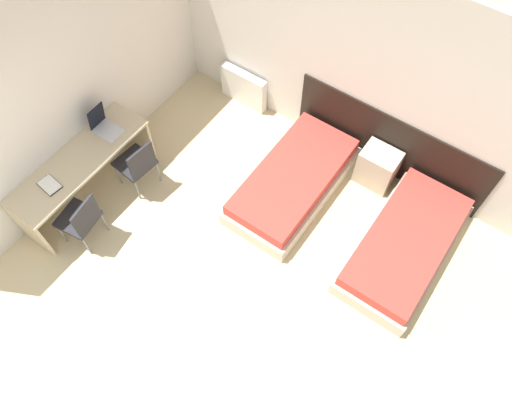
% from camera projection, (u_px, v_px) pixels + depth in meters
% --- Properties ---
extents(ground_plane, '(20.00, 20.00, 0.00)m').
position_uv_depth(ground_plane, '(144.00, 367.00, 5.34)').
color(ground_plane, beige).
extents(wall_back, '(5.59, 0.05, 2.70)m').
position_uv_depth(wall_back, '(342.00, 65.00, 5.78)').
color(wall_back, silver).
rests_on(wall_back, ground_plane).
extents(wall_left, '(0.05, 4.78, 2.70)m').
position_uv_depth(wall_left, '(80.00, 79.00, 5.66)').
color(wall_left, silver).
rests_on(wall_left, ground_plane).
extents(headboard_panel, '(2.59, 0.03, 0.98)m').
position_uv_depth(headboard_panel, '(389.00, 146.00, 6.25)').
color(headboard_panel, black).
rests_on(headboard_panel, ground_plane).
extents(bed_near_window, '(0.93, 1.88, 0.41)m').
position_uv_depth(bed_near_window, '(293.00, 182.00, 6.32)').
color(bed_near_window, beige).
rests_on(bed_near_window, ground_plane).
extents(bed_near_door, '(0.93, 1.88, 0.41)m').
position_uv_depth(bed_near_door, '(404.00, 246.00, 5.86)').
color(bed_near_door, beige).
rests_on(bed_near_door, ground_plane).
extents(nightstand, '(0.47, 0.36, 0.56)m').
position_uv_depth(nightstand, '(377.00, 167.00, 6.34)').
color(nightstand, beige).
rests_on(nightstand, ground_plane).
extents(radiator, '(0.71, 0.12, 0.55)m').
position_uv_depth(radiator, '(244.00, 88.00, 7.05)').
color(radiator, silver).
rests_on(radiator, ground_plane).
extents(desk, '(0.58, 1.85, 0.73)m').
position_uv_depth(desk, '(81.00, 168.00, 5.98)').
color(desk, '#C6B28E').
rests_on(desk, ground_plane).
extents(chair_near_laptop, '(0.46, 0.46, 0.84)m').
position_uv_depth(chair_near_laptop, '(137.00, 163.00, 6.13)').
color(chair_near_laptop, '#232328').
rests_on(chair_near_laptop, ground_plane).
extents(chair_near_notebook, '(0.48, 0.48, 0.84)m').
position_uv_depth(chair_near_notebook, '(81.00, 218.00, 5.73)').
color(chair_near_notebook, '#232328').
rests_on(chair_near_notebook, ground_plane).
extents(laptop, '(0.35, 0.25, 0.35)m').
position_uv_depth(laptop, '(104.00, 126.00, 6.02)').
color(laptop, silver).
rests_on(laptop, desk).
extents(open_notebook, '(0.29, 0.21, 0.02)m').
position_uv_depth(open_notebook, '(50.00, 185.00, 5.65)').
color(open_notebook, black).
rests_on(open_notebook, desk).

